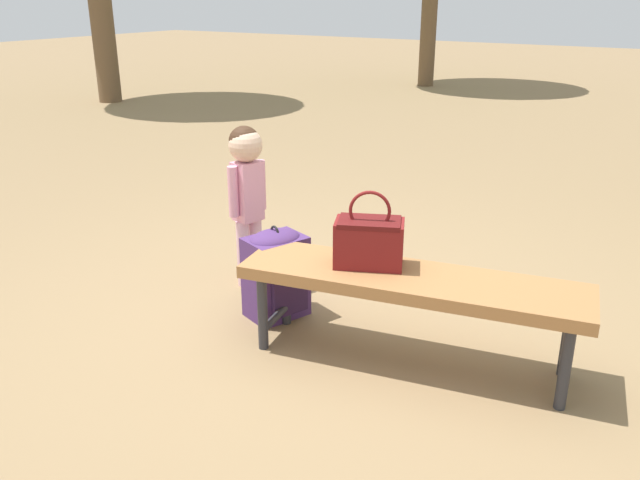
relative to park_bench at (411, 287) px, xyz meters
The scene contains 5 objects.
ground_plane 0.72m from the park_bench, ahead, with size 40.00×40.00×0.00m, color #8C704C.
park_bench is the anchor object (origin of this frame).
handbag 0.29m from the park_bench, ahead, with size 0.37×0.29×0.37m.
child_standing 1.27m from the park_bench, 15.16° to the right, with size 0.20×0.25×0.96m.
backpack_large 0.83m from the park_bench, ahead, with size 0.33×0.37×0.52m.
Camera 1 is at (-1.69, 2.65, 1.67)m, focal length 36.93 mm.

